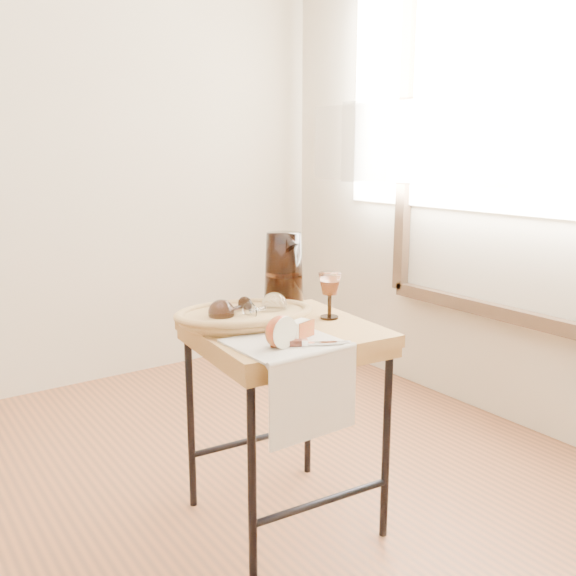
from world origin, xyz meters
TOP-DOWN VIEW (x-y plane):
  - window at (1.78, 0.35)m, footprint 0.04×1.14m
  - curtain at (1.74, 0.35)m, footprint 0.02×1.00m
  - side_table at (0.56, 0.21)m, footprint 0.55×0.55m
  - tea_towel at (0.47, 0.06)m, footprint 0.28×0.25m
  - bread_basket at (0.47, 0.29)m, footprint 0.42×0.34m
  - goblet_lying_a at (0.44, 0.30)m, footprint 0.14×0.11m
  - goblet_lying_b at (0.53, 0.26)m, footprint 0.14×0.10m
  - pitcher at (0.67, 0.37)m, footprint 0.24×0.29m
  - wine_goblet at (0.73, 0.20)m, footprint 0.09×0.09m
  - apple_half at (0.43, 0.04)m, footprint 0.10×0.07m
  - apple_wedge at (0.52, 0.08)m, footprint 0.08×0.05m
  - table_knife at (0.50, 0.01)m, footprint 0.20×0.12m

SIDE VIEW (x-z plane):
  - side_table at x=0.56m, z-range 0.00..0.64m
  - tea_towel at x=0.47m, z-range 0.64..0.65m
  - table_knife at x=0.50m, z-range 0.65..0.67m
  - bread_basket at x=0.47m, z-range 0.64..0.69m
  - apple_wedge at x=0.52m, z-range 0.65..0.70m
  - apple_half at x=0.43m, z-range 0.65..0.73m
  - goblet_lying_a at x=0.44m, z-range 0.66..0.73m
  - goblet_lying_b at x=0.53m, z-range 0.66..0.73m
  - wine_goblet at x=0.73m, z-range 0.64..0.79m
  - pitcher at x=0.67m, z-range 0.62..0.92m
  - curtain at x=1.74m, z-range 0.10..2.30m
  - window at x=1.78m, z-range 0.48..2.42m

